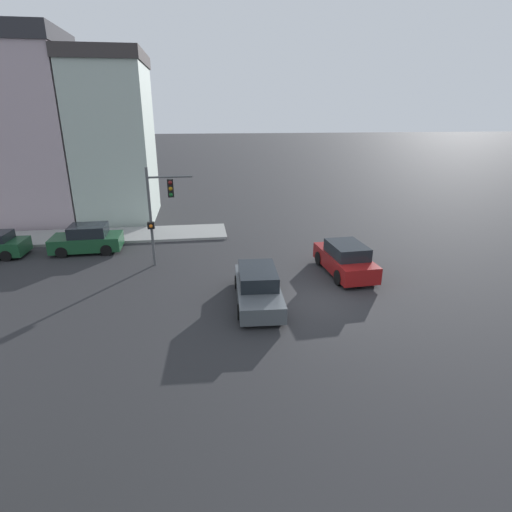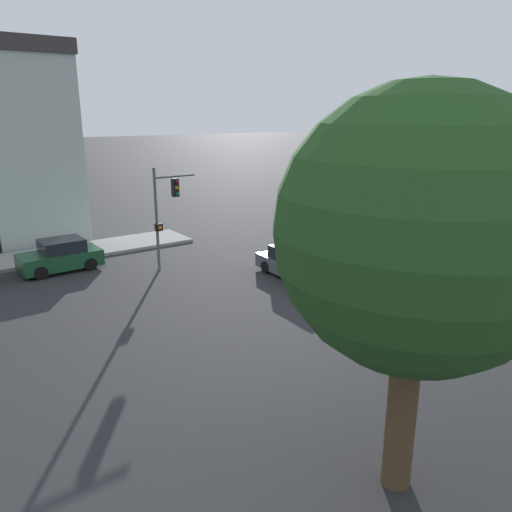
{
  "view_description": "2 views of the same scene",
  "coord_description": "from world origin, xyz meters",
  "px_view_note": "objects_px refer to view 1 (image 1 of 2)",
  "views": [
    {
      "loc": [
        -14.87,
        4.65,
        7.59
      ],
      "look_at": [
        0.02,
        2.53,
        2.18
      ],
      "focal_mm": 28.0,
      "sensor_mm": 36.0,
      "label": 1
    },
    {
      "loc": [
        -16.89,
        17.22,
        7.61
      ],
      "look_at": [
        1.69,
        3.85,
        1.02
      ],
      "focal_mm": 35.0,
      "sensor_mm": 36.0,
      "label": 2
    }
  ],
  "objects_px": {
    "crossing_car_0": "(258,287)",
    "crossing_car_1": "(345,259)",
    "traffic_signal": "(160,204)",
    "parked_car_0": "(87,239)"
  },
  "relations": [
    {
      "from": "traffic_signal",
      "to": "parked_car_0",
      "type": "bearing_deg",
      "value": -124.05
    },
    {
      "from": "crossing_car_0",
      "to": "traffic_signal",
      "type": "bearing_deg",
      "value": -136.62
    },
    {
      "from": "crossing_car_0",
      "to": "crossing_car_1",
      "type": "relative_size",
      "value": 1.09
    },
    {
      "from": "traffic_signal",
      "to": "crossing_car_1",
      "type": "bearing_deg",
      "value": 72.3
    },
    {
      "from": "crossing_car_1",
      "to": "parked_car_0",
      "type": "height_order",
      "value": "crossing_car_1"
    },
    {
      "from": "crossing_car_1",
      "to": "parked_car_0",
      "type": "bearing_deg",
      "value": 65.4
    },
    {
      "from": "crossing_car_1",
      "to": "parked_car_0",
      "type": "relative_size",
      "value": 1.14
    },
    {
      "from": "crossing_car_0",
      "to": "parked_car_0",
      "type": "distance_m",
      "value": 11.78
    },
    {
      "from": "traffic_signal",
      "to": "parked_car_0",
      "type": "distance_m",
      "value": 5.93
    },
    {
      "from": "traffic_signal",
      "to": "crossing_car_0",
      "type": "bearing_deg",
      "value": 37.99
    }
  ]
}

